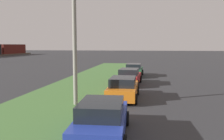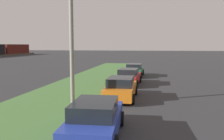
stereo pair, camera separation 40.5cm
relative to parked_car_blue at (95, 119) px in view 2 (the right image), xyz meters
The scene contains 6 objects.
grass_median 6.42m from the parked_car_blue, 37.34° to the left, with size 60.00×6.00×0.12m, color #477238.
parked_car_blue is the anchor object (origin of this frame).
parked_car_orange 6.55m from the parked_car_blue, ahead, with size 4.31×2.04×1.47m.
parked_car_red 12.19m from the parked_car_blue, ahead, with size 4.39×2.19×1.47m.
parked_car_green 17.85m from the parked_car_blue, ahead, with size 4.34×2.10×1.47m.
streetlight 5.91m from the parked_car_blue, 26.88° to the left, with size 0.75×2.86×7.50m.
Camera 2 is at (-3.47, 2.39, 3.58)m, focal length 36.72 mm.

